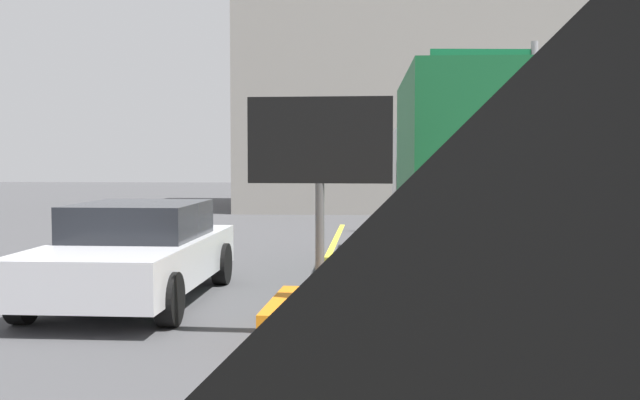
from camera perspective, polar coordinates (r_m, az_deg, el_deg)
arrow_board_trailer at (r=8.66m, az=-0.02°, el=-7.18°), size 1.60×1.84×2.70m
box_truck at (r=13.33m, az=10.78°, el=2.09°), size 2.49×7.65×3.29m
pickup_car at (r=11.25m, az=-13.40°, el=-3.74°), size 2.08×4.68×1.38m
highway_guide_sign at (r=20.67m, az=13.38°, el=6.98°), size 2.78×0.37×5.00m
far_building_block at (r=31.27m, az=9.96°, el=9.35°), size 16.37×8.33×10.78m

